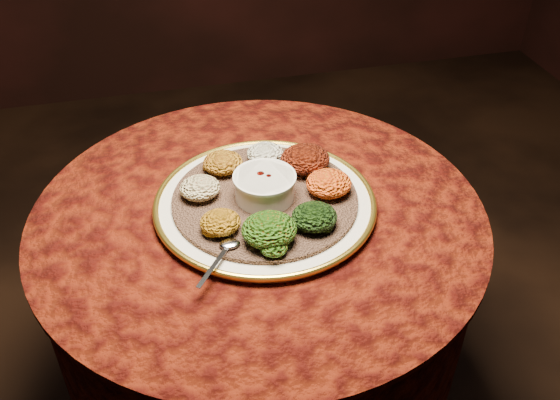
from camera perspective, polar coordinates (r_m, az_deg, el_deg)
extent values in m
cylinder|color=black|center=(1.59, -1.69, -12.08)|extent=(0.12, 0.12, 0.68)
cylinder|color=black|center=(1.34, -1.97, -2.10)|extent=(0.80, 0.80, 0.04)
cylinder|color=#4B1106|center=(1.43, -1.85, -6.55)|extent=(0.93, 0.93, 0.34)
cylinder|color=#4B1106|center=(1.32, -1.99, -1.21)|extent=(0.96, 0.96, 0.01)
cylinder|color=silver|center=(1.32, -1.38, -0.39)|extent=(0.53, 0.53, 0.02)
torus|color=gold|center=(1.31, -1.39, -0.15)|extent=(0.47, 0.47, 0.01)
cylinder|color=brown|center=(1.31, -1.39, 0.10)|extent=(0.39, 0.39, 0.01)
cylinder|color=silver|center=(1.29, -1.41, 1.23)|extent=(0.12, 0.12, 0.05)
cylinder|color=silver|center=(1.28, -1.43, 2.10)|extent=(0.13, 0.13, 0.01)
cylinder|color=#670C05|center=(1.28, -1.42, 1.82)|extent=(0.10, 0.10, 0.01)
ellipsoid|color=silver|center=(1.19, -4.62, -4.01)|extent=(0.04, 0.03, 0.01)
cube|color=silver|center=(1.14, -6.19, -6.18)|extent=(0.07, 0.09, 0.00)
ellipsoid|color=silver|center=(1.40, -1.37, 4.28)|extent=(0.08, 0.08, 0.04)
ellipsoid|color=black|center=(1.37, 2.32, 3.76)|extent=(0.11, 0.10, 0.05)
ellipsoid|color=#BF8E0F|center=(1.31, 4.48, 1.52)|extent=(0.10, 0.09, 0.05)
ellipsoid|color=black|center=(1.22, 3.16, -1.54)|extent=(0.09, 0.09, 0.04)
ellipsoid|color=#993509|center=(1.19, -0.99, -2.72)|extent=(0.11, 0.10, 0.05)
ellipsoid|color=#985D0D|center=(1.22, -5.48, -2.04)|extent=(0.08, 0.08, 0.04)
ellipsoid|color=maroon|center=(1.31, -7.32, 1.10)|extent=(0.09, 0.08, 0.04)
ellipsoid|color=#A36A13|center=(1.38, -5.25, 3.42)|extent=(0.09, 0.08, 0.04)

